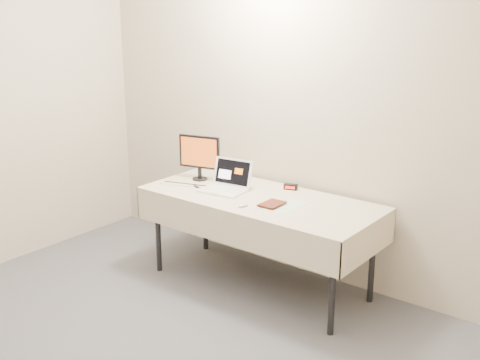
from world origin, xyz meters
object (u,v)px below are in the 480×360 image
Objects in this scene: table at (260,205)px; book at (264,191)px; laptop at (227,183)px; monitor at (199,154)px.

table is 9.72× the size of book.
monitor is at bearing 159.61° from laptop.
laptop is (-0.31, -0.01, 0.12)m from table.
table is 0.22m from book.
book is (0.42, -0.09, 0.04)m from laptop.
laptop is at bearing -177.70° from table.
laptop is at bearing -26.90° from monitor.
table is at bearing 137.96° from book.
monitor reaches higher than table.
monitor reaches higher than book.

